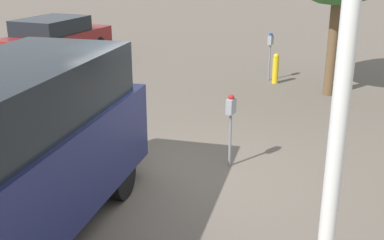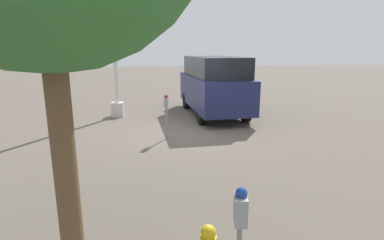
{
  "view_description": "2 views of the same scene",
  "coord_description": "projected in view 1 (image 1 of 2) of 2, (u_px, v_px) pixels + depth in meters",
  "views": [
    {
      "loc": [
        6.76,
        2.3,
        3.54
      ],
      "look_at": [
        -0.99,
        -0.12,
        0.7
      ],
      "focal_mm": 45.0,
      "sensor_mm": 36.0,
      "label": 1
    },
    {
      "loc": [
        -9.25,
        1.12,
        2.54
      ],
      "look_at": [
        -1.33,
        -0.04,
        0.67
      ],
      "focal_mm": 28.0,
      "sensor_mm": 36.0,
      "label": 2
    }
  ],
  "objects": [
    {
      "name": "parking_meter_near",
      "position": [
        231.0,
        114.0,
        8.11
      ],
      "size": [
        0.22,
        0.15,
        1.3
      ],
      "rotation": [
        0.0,
        0.0,
        -0.21
      ],
      "color": "gray",
      "rests_on": "ground"
    },
    {
      "name": "parking_meter_far",
      "position": [
        270.0,
        45.0,
        13.73
      ],
      "size": [
        0.22,
        0.15,
        1.39
      ],
      "rotation": [
        0.0,
        0.0,
        -0.21
      ],
      "color": "gray",
      "rests_on": "ground"
    },
    {
      "name": "lamp_post",
      "position": [
        341.0,
        103.0,
        4.17
      ],
      "size": [
        0.44,
        0.44,
        6.8
      ],
      "color": "beige",
      "rests_on": "ground"
    },
    {
      "name": "parked_van",
      "position": [
        7.0,
        155.0,
        5.8
      ],
      "size": [
        4.94,
        2.1,
        2.3
      ],
      "rotation": [
        0.0,
        0.0,
        0.05
      ],
      "color": "navy",
      "rests_on": "ground"
    },
    {
      "name": "fire_hydrant",
      "position": [
        276.0,
        69.0,
        13.6
      ],
      "size": [
        0.17,
        0.17,
        0.86
      ],
      "color": "gold",
      "rests_on": "ground"
    },
    {
      "name": "ground_plane",
      "position": [
        181.0,
        180.0,
        7.91
      ],
      "size": [
        80.0,
        80.0,
        0.0
      ],
      "primitive_type": "plane",
      "color": "#60564C"
    },
    {
      "name": "car_distant",
      "position": [
        55.0,
        37.0,
        16.7
      ],
      "size": [
        4.5,
        2.16,
        1.43
      ],
      "rotation": [
        0.0,
        0.0,
        3.06
      ],
      "color": "maroon",
      "rests_on": "ground"
    }
  ]
}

